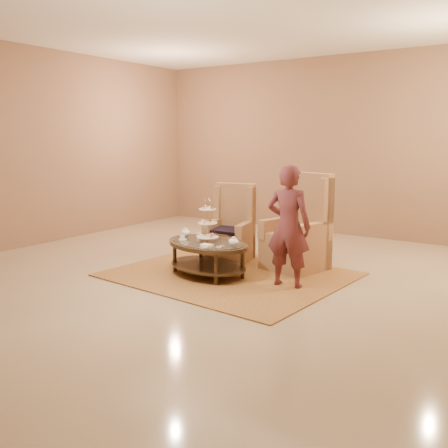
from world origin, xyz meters
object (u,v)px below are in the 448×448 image
Objects in this scene: tea_table at (208,248)px; armchair_left at (231,235)px; armchair_right at (300,237)px; person at (288,226)px.

armchair_left reaches higher than tea_table.
armchair_right reaches higher than tea_table.
armchair_left is (-0.24, 0.96, 0.01)m from tea_table.
armchair_left is at bearing -35.19° from person.
armchair_right is at bearing -6.94° from armchair_left.
tea_table is at bearing -88.28° from armchair_left.
tea_table is 0.94× the size of person.
person reaches higher than armchair_right.
tea_table is at bearing -115.03° from armchair_right.
tea_table is 1.40m from armchair_right.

